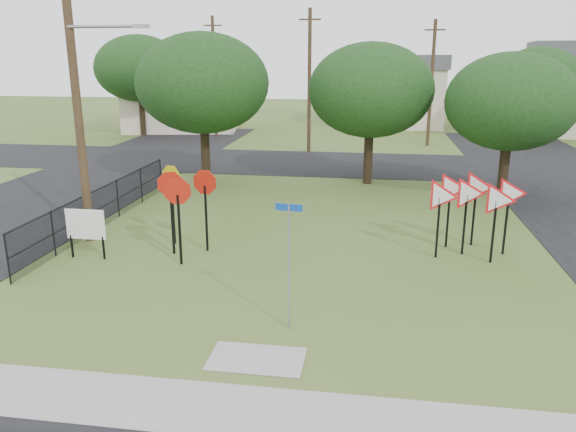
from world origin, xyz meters
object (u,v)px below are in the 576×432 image
object	(u,v)px
stop_sign_cluster	(181,193)
yield_sign_cluster	(473,197)
street_name_sign	(289,259)
info_board	(86,226)

from	to	relation	value
stop_sign_cluster	yield_sign_cluster	xyz separation A→B (m)	(9.06, 1.34, -0.11)
street_name_sign	yield_sign_cluster	size ratio (longest dim) A/B	0.92
stop_sign_cluster	info_board	distance (m)	3.12
street_name_sign	stop_sign_cluster	xyz separation A→B (m)	(-4.13, 4.64, 0.26)
stop_sign_cluster	yield_sign_cluster	bearing A→B (deg)	8.44
stop_sign_cluster	info_board	xyz separation A→B (m)	(-2.82, -0.95, -0.93)
street_name_sign	info_board	world-z (taller)	street_name_sign
street_name_sign	info_board	xyz separation A→B (m)	(-6.94, 3.69, -0.67)
stop_sign_cluster	info_board	size ratio (longest dim) A/B	1.70
stop_sign_cluster	street_name_sign	bearing A→B (deg)	-48.36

